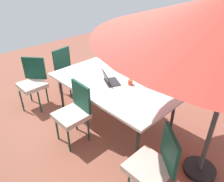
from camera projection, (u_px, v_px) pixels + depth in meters
The scene contains 9 objects.
ground_plane at pixel (112, 119), 4.00m from camera, with size 10.00×10.00×0.02m, color #935442.
dining_table at pixel (112, 86), 3.64m from camera, with size 2.25×1.19×0.75m.
chair_east at pixel (67, 69), 4.59m from camera, with size 0.49×0.48×0.98m.
chair_south at pixel (137, 79), 4.17m from camera, with size 0.46×0.47×0.98m.
chair_northwest at pixel (154, 164), 2.39m from camera, with size 0.58×0.58×0.98m.
chair_north at pixel (74, 111), 3.26m from camera, with size 0.46×0.47×0.98m.
chair_northeast at pixel (33, 81), 4.12m from camera, with size 0.58×0.58×0.98m.
laptop at pixel (110, 80), 3.62m from camera, with size 0.40×0.36×0.21m.
cup at pixel (130, 82), 3.56m from camera, with size 0.08×0.08×0.08m, color #CC4C33.
Camera 1 is at (-2.29, 2.21, 2.47)m, focal length 34.01 mm.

